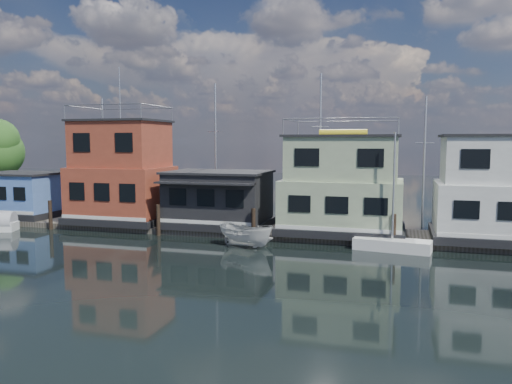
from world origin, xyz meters
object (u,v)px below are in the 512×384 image
(houseboat_green, at_px, (342,187))
(houseboat_blue, at_px, (22,195))
(houseboat_dark, at_px, (219,199))
(houseboat_red, at_px, (122,174))
(day_sailer, at_px, (392,244))
(motorboat, at_px, (246,235))
(dinghy_white, at_px, (257,237))
(houseboat_white, at_px, (503,191))

(houseboat_green, bearing_deg, houseboat_blue, -180.00)
(houseboat_dark, bearing_deg, houseboat_red, 179.86)
(houseboat_red, distance_m, day_sailer, 21.02)
(motorboat, distance_m, dinghy_white, 0.90)
(houseboat_white, distance_m, motorboat, 16.35)
(houseboat_red, xyz_separation_m, houseboat_dark, (8.00, -0.02, -1.69))
(houseboat_white, height_order, motorboat, houseboat_white)
(motorboat, bearing_deg, dinghy_white, -13.59)
(dinghy_white, bearing_deg, houseboat_blue, 79.90)
(houseboat_dark, distance_m, motorboat, 6.25)
(houseboat_green, relative_size, motorboat, 2.07)
(houseboat_green, xyz_separation_m, motorboat, (-5.38, -4.85, -2.77))
(houseboat_dark, xyz_separation_m, houseboat_green, (9.00, 0.02, 1.13))
(houseboat_white, bearing_deg, motorboat, -162.51)
(houseboat_blue, relative_size, motorboat, 1.58)
(houseboat_blue, distance_m, houseboat_red, 9.69)
(houseboat_dark, height_order, day_sailer, day_sailer)
(houseboat_white, distance_m, day_sailer, 7.96)
(houseboat_red, height_order, motorboat, houseboat_red)
(day_sailer, bearing_deg, houseboat_dark, 173.91)
(houseboat_green, xyz_separation_m, houseboat_white, (10.00, -0.00, -0.01))
(houseboat_blue, height_order, houseboat_green, houseboat_green)
(houseboat_green, distance_m, motorboat, 7.75)
(houseboat_red, height_order, houseboat_dark, houseboat_red)
(houseboat_red, height_order, houseboat_white, houseboat_red)
(houseboat_blue, distance_m, day_sailer, 30.16)
(houseboat_green, xyz_separation_m, dinghy_white, (-4.88, -4.13, -2.99))
(houseboat_green, distance_m, houseboat_white, 10.00)
(houseboat_blue, distance_m, houseboat_green, 26.53)
(houseboat_dark, bearing_deg, houseboat_blue, 179.94)
(motorboat, bearing_deg, houseboat_red, 88.77)
(houseboat_white, relative_size, motorboat, 2.07)
(houseboat_blue, bearing_deg, motorboat, -12.92)
(houseboat_white, height_order, dinghy_white, houseboat_white)
(houseboat_red, distance_m, houseboat_green, 17.01)
(houseboat_dark, bearing_deg, day_sailer, -14.55)
(houseboat_blue, distance_m, motorboat, 21.72)
(motorboat, bearing_deg, houseboat_green, -26.57)
(houseboat_dark, relative_size, houseboat_green, 0.88)
(houseboat_red, relative_size, houseboat_white, 1.41)
(houseboat_blue, relative_size, houseboat_dark, 0.86)
(houseboat_dark, bearing_deg, houseboat_white, 0.06)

